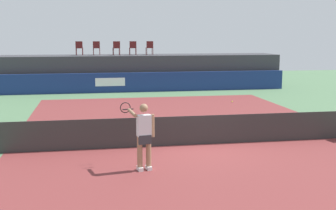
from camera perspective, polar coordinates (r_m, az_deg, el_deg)
The scene contains 12 objects.
ground_plane at distance 17.28m, azimuth 1.41°, elevation -2.70°, with size 48.00×48.00×0.00m, color #4C704C.
court_inner at distance 14.43m, azimuth 3.79°, elevation -5.10°, with size 12.00×22.00×0.00m, color maroon.
sponsor_wall at distance 27.44m, azimuth -2.98°, elevation 2.97°, with size 18.00×0.22×1.20m.
spectator_platform at distance 29.17m, azimuth -3.41°, elevation 4.32°, with size 18.00×2.80×2.20m, color #38383D.
spectator_chair_far_left at distance 29.07m, azimuth -11.38°, elevation 7.29°, with size 0.46×0.46×0.89m.
spectator_chair_left at distance 29.03m, azimuth -9.22°, elevation 7.35°, with size 0.46×0.46×0.89m.
spectator_chair_center at distance 28.76m, azimuth -6.67°, elevation 7.38°, with size 0.46×0.46×0.89m.
spectator_chair_right at distance 28.91m, azimuth -4.56°, elevation 7.43°, with size 0.45×0.45×0.89m.
spectator_chair_far_right at distance 29.11m, azimuth -2.39°, elevation 7.46°, with size 0.44×0.44×0.89m.
tennis_net at distance 14.32m, azimuth 3.81°, elevation -3.26°, with size 12.40×0.02×0.95m, color #2D2D2D.
tennis_player at distance 11.56m, azimuth -3.18°, elevation -3.79°, with size 0.84×1.12×1.77m.
tennis_ball at distance 23.45m, azimuth 8.27°, elevation 0.45°, with size 0.07×0.07×0.07m, color #D8EA33.
Camera 1 is at (-3.38, -13.57, 3.54)m, focal length 47.24 mm.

